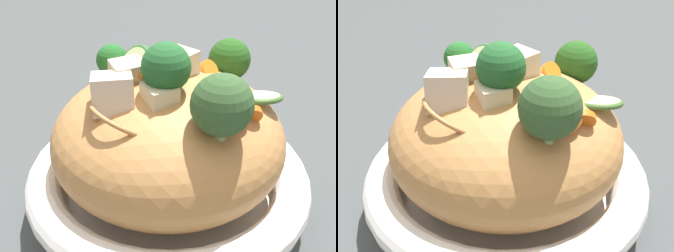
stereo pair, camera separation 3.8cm
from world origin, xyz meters
TOP-DOWN VIEW (x-y plane):
  - ground_plane at (0.00, 0.00)m, footprint 3.00×3.00m
  - serving_bowl at (0.00, 0.00)m, footprint 0.29×0.29m
  - noodle_heap at (0.00, -0.00)m, footprint 0.23×0.23m
  - broccoli_florets at (0.02, 0.02)m, footprint 0.23×0.19m
  - carrot_coins at (0.03, 0.00)m, footprint 0.14×0.09m
  - zucchini_slices at (-0.01, 0.04)m, footprint 0.18×0.09m
  - chicken_chunks at (-0.01, -0.03)m, footprint 0.08×0.11m

SIDE VIEW (x-z plane):
  - ground_plane at x=0.00m, z-range 0.00..0.00m
  - serving_bowl at x=0.00m, z-range 0.00..0.06m
  - noodle_heap at x=0.00m, z-range 0.02..0.15m
  - zucchini_slices at x=-0.01m, z-range 0.11..0.15m
  - carrot_coins at x=0.03m, z-range 0.12..0.16m
  - chicken_chunks at x=-0.01m, z-range 0.13..0.17m
  - broccoli_florets at x=0.02m, z-range 0.11..0.19m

